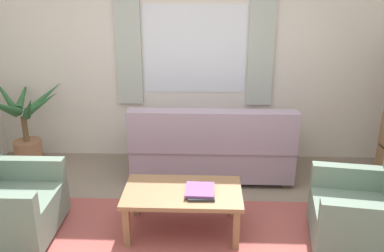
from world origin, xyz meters
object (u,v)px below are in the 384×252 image
(coffee_table, at_px, (183,196))
(potted_plant, at_px, (24,128))
(couch, at_px, (212,148))
(armchair_left, at_px, (4,202))
(armchair_right, at_px, (368,214))
(book_stack_on_table, at_px, (200,191))

(coffee_table, xyz_separation_m, potted_plant, (-2.09, 1.40, 0.14))
(couch, relative_size, armchair_left, 2.16)
(armchair_right, height_order, book_stack_on_table, armchair_right)
(armchair_left, bearing_deg, potted_plant, 15.69)
(armchair_right, relative_size, book_stack_on_table, 3.03)
(coffee_table, relative_size, book_stack_on_table, 3.52)
(armchair_left, relative_size, book_stack_on_table, 2.81)
(book_stack_on_table, height_order, potted_plant, potted_plant)
(book_stack_on_table, bearing_deg, couch, 84.75)
(armchair_left, bearing_deg, couch, -55.93)
(couch, xyz_separation_m, coffee_table, (-0.28, -1.19, 0.01))
(potted_plant, bearing_deg, couch, -5.07)
(armchair_left, bearing_deg, armchair_right, -91.72)
(couch, distance_m, armchair_left, 2.34)
(couch, height_order, armchair_left, couch)
(couch, bearing_deg, armchair_right, 134.24)
(potted_plant, bearing_deg, coffee_table, -33.84)
(armchair_right, bearing_deg, book_stack_on_table, -87.88)
(coffee_table, height_order, book_stack_on_table, book_stack_on_table)
(armchair_left, bearing_deg, book_stack_on_table, -87.78)
(book_stack_on_table, bearing_deg, potted_plant, 147.27)
(armchair_left, xyz_separation_m, armchair_right, (3.29, -0.07, 0.00))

